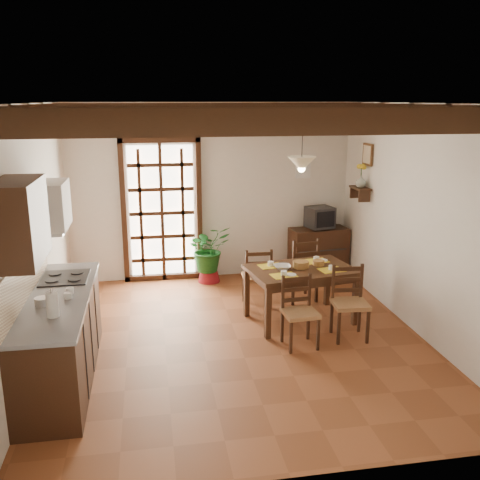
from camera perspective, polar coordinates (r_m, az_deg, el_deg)
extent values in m
plane|color=brown|center=(6.64, -0.27, -10.56)|extent=(5.00, 5.00, 0.00)
cube|color=silver|center=(8.59, -3.05, 5.12)|extent=(4.50, 0.02, 2.80)
cube|color=silver|center=(3.84, 5.95, -7.41)|extent=(4.50, 0.02, 2.80)
cube|color=silver|center=(6.22, -21.19, 0.35)|extent=(0.02, 5.00, 2.80)
cube|color=silver|center=(6.90, 18.50, 1.95)|extent=(0.02, 5.00, 2.80)
cube|color=white|center=(6.00, -0.30, 14.38)|extent=(4.50, 5.00, 0.02)
cube|color=black|center=(3.94, 4.87, 12.49)|extent=(4.50, 0.14, 0.20)
cube|color=black|center=(4.76, 2.27, 12.93)|extent=(4.50, 0.14, 0.20)
cube|color=black|center=(5.58, 0.43, 13.22)|extent=(4.50, 0.14, 0.20)
cube|color=black|center=(6.41, -0.94, 13.43)|extent=(4.50, 0.14, 0.20)
cube|color=black|center=(7.24, -1.99, 13.58)|extent=(4.50, 0.14, 0.20)
cube|color=black|center=(8.08, -2.83, 13.71)|extent=(4.50, 0.14, 0.20)
cube|color=white|center=(8.59, -8.33, 2.94)|extent=(1.01, 0.02, 2.11)
cube|color=black|center=(8.38, -8.61, 10.52)|extent=(1.26, 0.10, 0.08)
cube|color=black|center=(8.54, -12.28, 2.70)|extent=(0.08, 0.10, 2.28)
cube|color=black|center=(8.57, -4.37, 3.03)|extent=(0.08, 0.10, 2.28)
cube|color=black|center=(8.52, -8.32, 2.84)|extent=(1.01, 0.03, 2.02)
cube|color=black|center=(5.91, -18.53, -10.01)|extent=(0.60, 2.20, 0.88)
cube|color=slate|center=(5.74, -18.90, -5.83)|extent=(0.64, 2.25, 0.04)
cube|color=tan|center=(5.72, -21.91, -3.74)|extent=(0.02, 2.20, 0.50)
cube|color=black|center=(4.84, -22.52, 1.81)|extent=(0.35, 0.80, 0.70)
cube|color=white|center=(6.06, -19.73, 3.53)|extent=(0.38, 0.60, 0.50)
cube|color=silver|center=(6.11, -19.52, 1.05)|extent=(0.32, 0.55, 0.04)
cube|color=black|center=(6.25, -18.17, -3.86)|extent=(0.50, 0.55, 0.02)
cylinder|color=white|center=(5.18, -19.38, -6.59)|extent=(0.11, 0.11, 0.24)
cylinder|color=silver|center=(5.51, -20.36, -6.28)|extent=(0.14, 0.14, 0.10)
cube|color=#3D2313|center=(6.98, 6.49, -3.19)|extent=(1.46, 1.07, 0.05)
cube|color=#3D2313|center=(7.00, 6.47, -3.74)|extent=(1.31, 0.97, 0.10)
cube|color=#3D2313|center=(7.67, 9.30, -4.45)|extent=(0.08, 0.08, 0.68)
cube|color=#3D2313|center=(7.19, 0.71, -5.60)|extent=(0.08, 0.08, 0.68)
cube|color=#3D2313|center=(7.07, 12.20, -6.29)|extent=(0.08, 0.08, 0.68)
cube|color=#3D2313|center=(6.54, 2.99, -7.73)|extent=(0.08, 0.08, 0.68)
cube|color=#996A41|center=(6.35, 6.45, -7.77)|extent=(0.42, 0.40, 0.05)
cube|color=black|center=(6.41, 6.02, -5.49)|extent=(0.39, 0.06, 0.43)
cube|color=black|center=(6.43, 6.40, -9.48)|extent=(0.39, 0.38, 0.42)
cube|color=#996A41|center=(6.64, 11.68, -6.71)|extent=(0.44, 0.43, 0.05)
cube|color=black|center=(6.72, 11.37, -4.39)|extent=(0.41, 0.07, 0.45)
cube|color=black|center=(6.73, 11.58, -8.46)|extent=(0.42, 0.40, 0.44)
cube|color=#996A41|center=(7.54, 1.83, -3.92)|extent=(0.41, 0.39, 0.05)
cube|color=black|center=(7.32, 2.04, -2.71)|extent=(0.40, 0.05, 0.43)
cube|color=black|center=(7.61, 1.81, -5.43)|extent=(0.39, 0.37, 0.42)
cube|color=#996A41|center=(7.78, 6.41, -3.06)|extent=(0.50, 0.48, 0.05)
cube|color=black|center=(7.56, 7.05, -1.72)|extent=(0.44, 0.11, 0.48)
cube|color=black|center=(7.86, 6.36, -4.69)|extent=(0.48, 0.46, 0.47)
cube|color=gold|center=(6.70, 4.24, -3.96)|extent=(0.30, 0.23, 0.01)
cube|color=gold|center=(6.89, 9.64, -3.61)|extent=(0.30, 0.23, 0.01)
cube|color=gold|center=(7.09, 3.43, -2.89)|extent=(0.30, 0.23, 0.01)
cube|color=gold|center=(7.26, 8.56, -2.59)|extent=(0.30, 0.23, 0.01)
cylinder|color=olive|center=(6.96, 6.50, -2.88)|extent=(0.21, 0.21, 0.09)
imported|color=white|center=(6.90, 4.55, -2.89)|extent=(0.24, 0.24, 0.05)
cube|color=black|center=(8.92, 8.36, -1.26)|extent=(0.97, 0.52, 0.79)
cube|color=black|center=(8.78, 8.50, 2.43)|extent=(0.47, 0.44, 0.34)
cube|color=black|center=(8.62, 8.87, 2.17)|extent=(0.32, 0.09, 0.25)
cube|color=white|center=(8.82, 6.74, 7.59)|extent=(0.25, 0.03, 0.32)
cone|color=maroon|center=(8.61, -3.33, -3.73)|extent=(0.35, 0.35, 0.22)
imported|color=#144C19|center=(8.47, -3.38, -0.78)|extent=(2.09, 1.93, 1.93)
cube|color=black|center=(8.24, 12.72, 5.42)|extent=(0.20, 0.42, 0.03)
cube|color=black|center=(8.10, 13.13, 4.59)|extent=(0.18, 0.03, 0.18)
cube|color=black|center=(8.41, 12.25, 5.01)|extent=(0.18, 0.03, 0.18)
imported|color=#B2BFB2|center=(8.23, 12.76, 6.11)|extent=(0.15, 0.15, 0.15)
sphere|color=gold|center=(8.20, 12.84, 7.56)|extent=(0.14, 0.14, 0.14)
cylinder|color=#144C19|center=(8.22, 12.78, 6.52)|extent=(0.01, 0.01, 0.28)
cube|color=brown|center=(8.21, 13.47, 8.87)|extent=(0.03, 0.32, 0.32)
cube|color=#C3B292|center=(8.21, 13.37, 8.87)|extent=(0.01, 0.26, 0.26)
cylinder|color=black|center=(6.74, 6.69, 11.36)|extent=(0.01, 0.01, 0.70)
cone|color=#FFF6CD|center=(6.78, 6.60, 8.24)|extent=(0.36, 0.36, 0.14)
sphere|color=#FFD88C|center=(6.79, 6.58, 7.57)|extent=(0.09, 0.09, 0.09)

